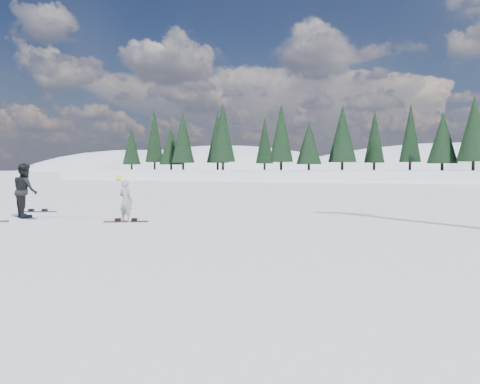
% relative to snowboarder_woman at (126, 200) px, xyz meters
% --- Properties ---
extents(ground, '(420.00, 420.00, 0.00)m').
position_rel_snowboarder_woman_xyz_m(ground, '(-1.39, -1.35, -0.74)').
color(ground, white).
rests_on(ground, ground).
extents(alpine_backdrop, '(412.50, 227.00, 53.20)m').
position_rel_snowboarder_woman_xyz_m(alpine_backdrop, '(-13.11, 187.83, -14.72)').
color(alpine_backdrop, white).
rests_on(alpine_backdrop, ground).
extents(snowboarder_woman, '(0.57, 0.41, 1.60)m').
position_rel_snowboarder_woman_xyz_m(snowboarder_woman, '(0.00, 0.00, 0.00)').
color(snowboarder_woman, '#9F9FA4').
rests_on(snowboarder_woman, ground).
extents(snowboarder_man, '(1.25, 1.17, 2.04)m').
position_rel_snowboarder_woman_xyz_m(snowboarder_man, '(-4.32, -0.24, 0.27)').
color(snowboarder_man, black).
rests_on(snowboarder_man, ground).
extents(snowboard_woman, '(1.47, 0.93, 0.03)m').
position_rel_snowboarder_woman_xyz_m(snowboard_woman, '(0.00, 0.00, -0.73)').
color(snowboard_woman, maroon).
rests_on(snowboard_woman, ground).
extents(snowboard_man, '(1.48, 0.88, 0.03)m').
position_rel_snowboarder_woman_xyz_m(snowboard_man, '(-4.32, -0.24, -0.73)').
color(snowboard_man, '#1C619B').
rests_on(snowboard_man, ground).
extents(snowboard_loose_c, '(1.48, 0.90, 0.03)m').
position_rel_snowboarder_woman_xyz_m(snowboard_loose_c, '(-5.65, 1.68, -0.73)').
color(snowboard_loose_c, navy).
rests_on(snowboard_loose_c, ground).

